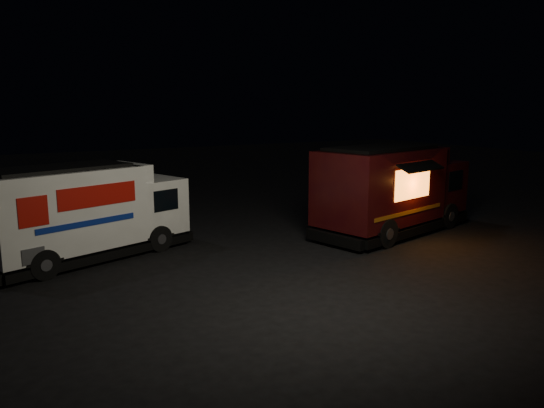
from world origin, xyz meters
The scene contains 3 objects.
ground centered at (0.00, 0.00, 0.00)m, with size 80.00×80.00×0.00m, color black.
white_truck centered at (-3.80, 3.06, 1.37)m, with size 6.06×2.07×2.75m, color white, non-canonical shape.
red_truck centered at (6.01, 1.08, 1.52)m, with size 6.53×2.40×3.04m, color #360B09, non-canonical shape.
Camera 1 is at (-6.71, -12.49, 4.40)m, focal length 35.00 mm.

